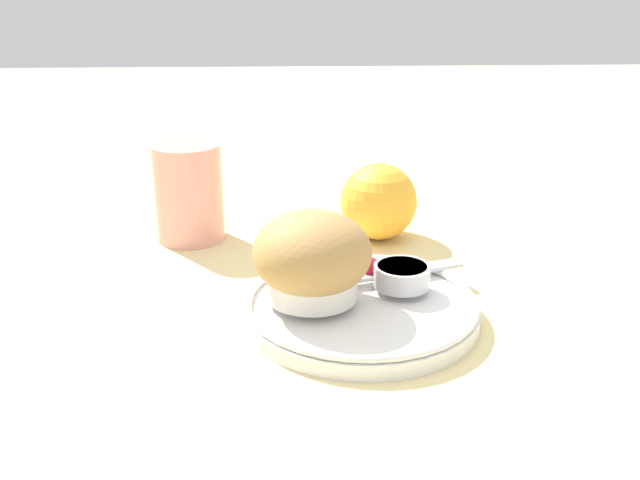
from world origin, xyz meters
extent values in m
plane|color=beige|center=(0.00, 0.00, 0.00)|extent=(3.00, 3.00, 0.00)
cylinder|color=white|center=(0.01, -0.03, 0.01)|extent=(0.20, 0.20, 0.01)
torus|color=white|center=(0.01, -0.03, 0.02)|extent=(0.20, 0.20, 0.01)
cylinder|color=silver|center=(-0.03, -0.03, 0.04)|extent=(0.08, 0.08, 0.03)
ellipsoid|color=#A87F47|center=(-0.03, -0.03, 0.06)|extent=(0.10, 0.10, 0.07)
cylinder|color=silver|center=(0.05, -0.01, 0.03)|extent=(0.05, 0.05, 0.02)
cylinder|color=white|center=(0.05, -0.01, 0.04)|extent=(0.04, 0.04, 0.00)
sphere|color=maroon|center=(0.03, 0.02, 0.03)|extent=(0.02, 0.02, 0.02)
sphere|color=maroon|center=(0.04, 0.02, 0.03)|extent=(0.02, 0.02, 0.02)
cube|color=silver|center=(0.02, 0.01, 0.02)|extent=(0.18, 0.07, 0.00)
sphere|color=#F4A82D|center=(0.05, 0.16, 0.04)|extent=(0.08, 0.08, 0.08)
cylinder|color=#E5998C|center=(-0.16, 0.17, 0.05)|extent=(0.07, 0.07, 0.11)
camera|label=1|loc=(-0.04, -0.57, 0.29)|focal=40.00mm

